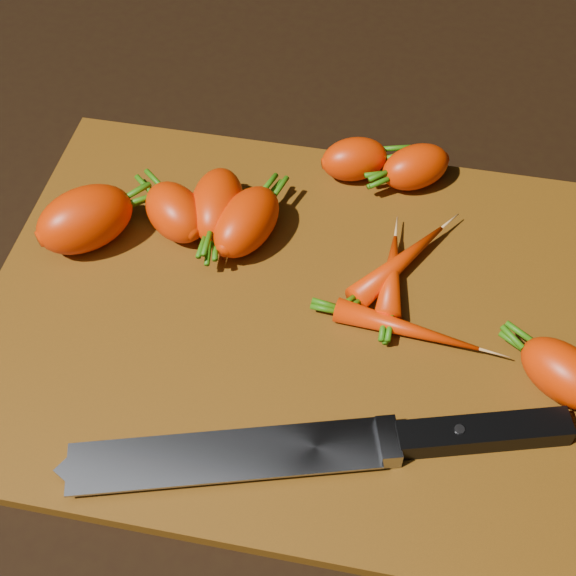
# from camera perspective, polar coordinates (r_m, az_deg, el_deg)

# --- Properties ---
(ground) EXTENTS (2.00, 2.00, 0.01)m
(ground) POSITION_cam_1_polar(r_m,az_deg,el_deg) (0.68, -0.16, -2.47)
(ground) COLOR black
(cutting_board) EXTENTS (0.50, 0.40, 0.01)m
(cutting_board) POSITION_cam_1_polar(r_m,az_deg,el_deg) (0.67, -0.16, -1.93)
(cutting_board) COLOR brown
(cutting_board) RESTS_ON ground
(carrot_0) EXTENTS (0.10, 0.10, 0.06)m
(carrot_0) POSITION_cam_1_polar(r_m,az_deg,el_deg) (0.71, -14.23, 4.77)
(carrot_0) COLOR red
(carrot_0) RESTS_ON cutting_board
(carrot_1) EXTENTS (0.08, 0.08, 0.05)m
(carrot_1) POSITION_cam_1_polar(r_m,az_deg,el_deg) (0.71, -8.02, 5.36)
(carrot_1) COLOR red
(carrot_1) RESTS_ON cutting_board
(carrot_2) EXTENTS (0.05, 0.08, 0.05)m
(carrot_2) POSITION_cam_1_polar(r_m,az_deg,el_deg) (0.71, -5.06, 5.90)
(carrot_2) COLOR red
(carrot_2) RESTS_ON cutting_board
(carrot_3) EXTENTS (0.07, 0.09, 0.05)m
(carrot_3) POSITION_cam_1_polar(r_m,az_deg,el_deg) (0.70, -2.98, 4.73)
(carrot_3) COLOR red
(carrot_3) RESTS_ON cutting_board
(carrot_4) EXTENTS (0.08, 0.07, 0.04)m
(carrot_4) POSITION_cam_1_polar(r_m,az_deg,el_deg) (0.76, 9.06, 8.50)
(carrot_4) COLOR red
(carrot_4) RESTS_ON cutting_board
(carrot_5) EXTENTS (0.07, 0.06, 0.04)m
(carrot_5) POSITION_cam_1_polar(r_m,az_deg,el_deg) (0.76, 4.75, 9.12)
(carrot_5) COLOR red
(carrot_5) RESTS_ON cutting_board
(carrot_6) EXTENTS (0.08, 0.08, 0.04)m
(carrot_6) POSITION_cam_1_polar(r_m,az_deg,el_deg) (0.64, 19.06, -5.77)
(carrot_6) COLOR red
(carrot_6) RESTS_ON cutting_board
(carrot_7) EXTENTS (0.08, 0.11, 0.02)m
(carrot_7) POSITION_cam_1_polar(r_m,az_deg,el_deg) (0.69, 7.96, 1.80)
(carrot_7) COLOR red
(carrot_7) RESTS_ON cutting_board
(carrot_8) EXTENTS (0.12, 0.04, 0.02)m
(carrot_8) POSITION_cam_1_polar(r_m,az_deg,el_deg) (0.65, 8.40, -2.88)
(carrot_8) COLOR red
(carrot_8) RESTS_ON cutting_board
(carrot_9) EXTENTS (0.03, 0.09, 0.02)m
(carrot_9) POSITION_cam_1_polar(r_m,az_deg,el_deg) (0.68, 7.37, 0.89)
(carrot_9) COLOR red
(carrot_9) RESTS_ON cutting_board
(knife) EXTENTS (0.36, 0.13, 0.02)m
(knife) POSITION_cam_1_polar(r_m,az_deg,el_deg) (0.59, -2.34, -11.66)
(knife) COLOR gray
(knife) RESTS_ON cutting_board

